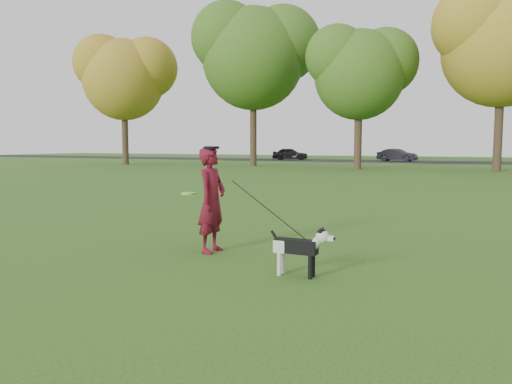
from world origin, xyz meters
The scene contains 8 objects.
ground centered at (0.00, 0.00, 0.00)m, with size 120.00×120.00×0.00m, color #285116.
road centered at (0.00, 40.00, 0.01)m, with size 120.00×7.00×0.02m, color black.
man centered at (-0.32, 0.40, 0.78)m, with size 0.57×0.37×1.57m, color #540C15.
dog centered at (1.35, -0.37, 0.38)m, with size 0.83×0.17×0.63m.
car_left centered at (-14.04, 40.00, 0.61)m, with size 1.39×3.45×1.18m, color black.
car_mid centered at (-3.81, 40.00, 0.59)m, with size 1.20×3.45×1.14m, color black.
man_held_items centered at (0.75, -0.01, 0.76)m, with size 2.28×0.88×1.15m.
tree_row centered at (-1.43, 26.07, 7.41)m, with size 51.74×8.86×12.01m.
Camera 1 is at (3.33, -6.00, 1.62)m, focal length 35.00 mm.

